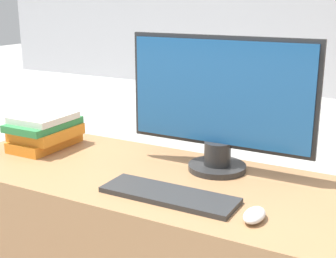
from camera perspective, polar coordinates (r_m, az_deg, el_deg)
monitor at (r=1.57m, az=6.26°, el=3.21°), size 0.65×0.20×0.46m
keyboard at (r=1.40m, az=0.11°, el=-8.05°), size 0.42×0.14×0.02m
mouse at (r=1.29m, az=10.48°, el=-10.28°), size 0.05×0.10×0.03m
book_stack at (r=1.91m, az=-14.77°, el=-0.22°), size 0.19×0.28×0.14m
far_chair at (r=4.69m, az=5.20°, el=5.78°), size 0.44×0.44×0.95m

